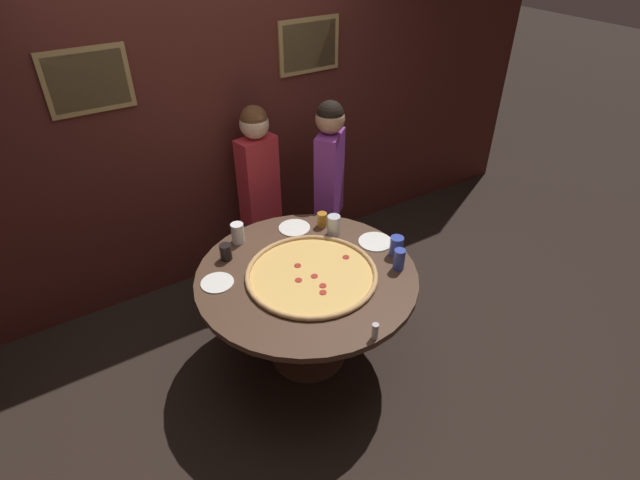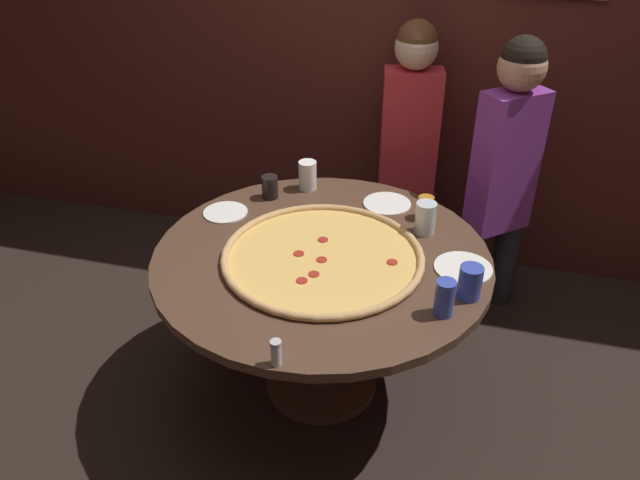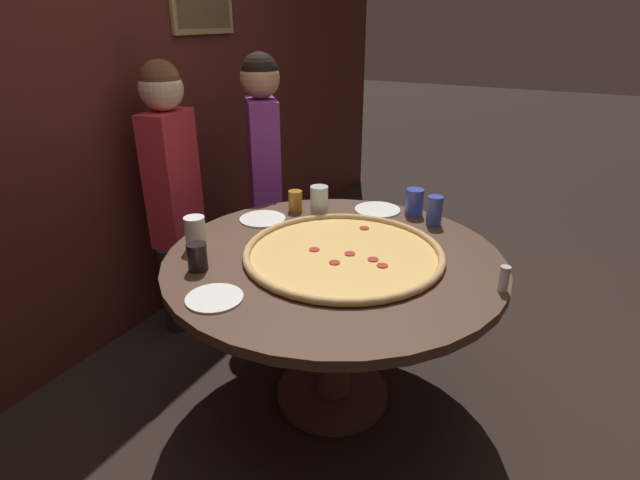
{
  "view_description": "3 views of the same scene",
  "coord_description": "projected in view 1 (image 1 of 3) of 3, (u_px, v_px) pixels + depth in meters",
  "views": [
    {
      "loc": [
        -1.24,
        -2.11,
        2.71
      ],
      "look_at": [
        0.1,
        -0.0,
        0.96
      ],
      "focal_mm": 28.0,
      "sensor_mm": 36.0,
      "label": 1
    },
    {
      "loc": [
        0.55,
        -2.08,
        2.16
      ],
      "look_at": [
        -0.02,
        0.04,
        0.78
      ],
      "focal_mm": 35.0,
      "sensor_mm": 36.0,
      "label": 2
    },
    {
      "loc": [
        -1.67,
        -0.83,
        1.64
      ],
      "look_at": [
        -0.06,
        0.04,
        0.82
      ],
      "focal_mm": 28.0,
      "sensor_mm": 36.0,
      "label": 3
    }
  ],
  "objects": [
    {
      "name": "white_plate_far_back",
      "position": [
        294.0,
        228.0,
        3.55
      ],
      "size": [
        0.22,
        0.22,
        0.01
      ],
      "primitive_type": "cylinder",
      "color": "white",
      "rests_on": "dining_table"
    },
    {
      "name": "drink_cup_by_shaker",
      "position": [
        399.0,
        259.0,
        3.14
      ],
      "size": [
        0.07,
        0.07,
        0.14
      ],
      "primitive_type": "cylinder",
      "color": "#384CB7",
      "rests_on": "dining_table"
    },
    {
      "name": "drink_cup_front_edge",
      "position": [
        322.0,
        220.0,
        3.55
      ],
      "size": [
        0.07,
        0.07,
        0.1
      ],
      "primitive_type": "cylinder",
      "color": "#BC7A23",
      "rests_on": "dining_table"
    },
    {
      "name": "back_wall",
      "position": [
        215.0,
        121.0,
        3.71
      ],
      "size": [
        6.4,
        0.08,
        2.6
      ],
      "color": "#4C1E19",
      "rests_on": "ground_plane"
    },
    {
      "name": "diner_side_left",
      "position": [
        259.0,
        184.0,
        3.91
      ],
      "size": [
        0.38,
        0.22,
        1.46
      ],
      "rotation": [
        0.0,
        0.0,
        -2.95
      ],
      "color": "#232328",
      "rests_on": "ground_plane"
    },
    {
      "name": "white_plate_right_side",
      "position": [
        375.0,
        242.0,
        3.41
      ],
      "size": [
        0.23,
        0.23,
        0.01
      ],
      "primitive_type": "cylinder",
      "color": "white",
      "rests_on": "dining_table"
    },
    {
      "name": "dining_table",
      "position": [
        307.0,
        292.0,
        3.22
      ],
      "size": [
        1.4,
        1.4,
        0.74
      ],
      "color": "#4C3323",
      "rests_on": "ground_plane"
    },
    {
      "name": "giant_pizza",
      "position": [
        312.0,
        274.0,
        3.11
      ],
      "size": [
        0.83,
        0.83,
        0.03
      ],
      "color": "#EAB75B",
      "rests_on": "dining_table"
    },
    {
      "name": "diner_far_left",
      "position": [
        329.0,
        179.0,
        3.96
      ],
      "size": [
        0.37,
        0.34,
        1.47
      ],
      "rotation": [
        0.0,
        0.0,
        -2.43
      ],
      "color": "#232328",
      "rests_on": "ground_plane"
    },
    {
      "name": "drink_cup_near_right",
      "position": [
        238.0,
        233.0,
        3.38
      ],
      "size": [
        0.09,
        0.09,
        0.14
      ],
      "primitive_type": "cylinder",
      "color": "white",
      "rests_on": "dining_table"
    },
    {
      "name": "ground_plane",
      "position": [
        308.0,
        354.0,
        3.56
      ],
      "size": [
        24.0,
        24.0,
        0.0
      ],
      "primitive_type": "plane",
      "color": "black"
    },
    {
      "name": "drink_cup_beside_pizza",
      "position": [
        226.0,
        252.0,
        3.23
      ],
      "size": [
        0.08,
        0.08,
        0.11
      ],
      "primitive_type": "cylinder",
      "color": "black",
      "rests_on": "dining_table"
    },
    {
      "name": "drink_cup_centre_back",
      "position": [
        396.0,
        246.0,
        3.26
      ],
      "size": [
        0.09,
        0.09,
        0.13
      ],
      "primitive_type": "cylinder",
      "color": "#384CB7",
      "rests_on": "dining_table"
    },
    {
      "name": "drink_cup_near_left",
      "position": [
        334.0,
        225.0,
        3.45
      ],
      "size": [
        0.09,
        0.09,
        0.14
      ],
      "primitive_type": "cylinder",
      "color": "silver",
      "rests_on": "dining_table"
    },
    {
      "name": "white_plate_near_front",
      "position": [
        217.0,
        283.0,
        3.05
      ],
      "size": [
        0.2,
        0.2,
        0.01
      ],
      "primitive_type": "cylinder",
      "color": "white",
      "rests_on": "dining_table"
    },
    {
      "name": "condiment_shaker",
      "position": [
        375.0,
        331.0,
        2.65
      ],
      "size": [
        0.04,
        0.04,
        0.1
      ],
      "color": "silver",
      "rests_on": "dining_table"
    }
  ]
}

